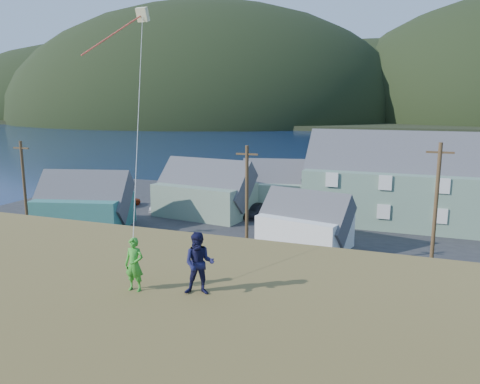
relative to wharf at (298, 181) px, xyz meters
name	(u,v)px	position (x,y,z in m)	size (l,w,h in m)	color
ground	(248,283)	(6.00, -40.00, -0.45)	(900.00, 900.00, 0.00)	#0A1638
grass_strip	(238,293)	(6.00, -42.00, -0.40)	(110.00, 8.00, 0.10)	#4C3D19
waterfront_lot	(303,224)	(6.00, -23.00, -0.39)	(72.00, 36.00, 0.12)	#28282B
wharf	(298,181)	(0.00, 0.00, 0.00)	(26.00, 14.00, 0.90)	gray
far_shore	(400,118)	(6.00, 290.00, 0.55)	(900.00, 320.00, 2.00)	black
far_hills	(460,119)	(41.59, 239.38, 1.55)	(760.00, 265.00, 143.00)	black
lodge	(473,185)	(21.90, -19.02, 3.95)	(32.58, 9.42, 11.43)	slate
shed_teal	(84,203)	(-13.96, -32.06, 2.15)	(10.06, 8.14, 6.97)	#327275
shed_palegreen_near	(205,191)	(-4.91, -23.18, 2.38)	(11.08, 7.78, 7.53)	slate
shed_white	(305,222)	(7.92, -30.84, 1.86)	(8.44, 6.52, 5.99)	white
shed_palegreen_far	(287,187)	(2.71, -16.95, 2.25)	(11.45, 7.86, 7.07)	gray
utility_poles	(219,208)	(3.20, -38.50, 4.38)	(32.74, 0.24, 9.89)	#47331E
parked_cars	(234,203)	(-3.02, -19.30, 0.39)	(27.79, 12.52, 1.57)	#9D2B0E
kite_flyer_green	(134,264)	(9.05, -58.38, 7.51)	(0.55, 0.36, 1.52)	green
kite_flyer_navy	(199,264)	(10.85, -57.98, 7.62)	(0.85, 0.66, 1.74)	#15163A
kite_rig	(138,20)	(5.30, -51.70, 15.19)	(2.50, 3.73, 10.71)	#F1EFB7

